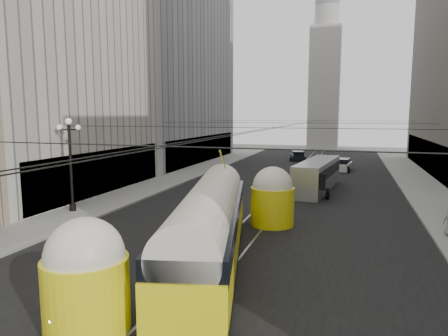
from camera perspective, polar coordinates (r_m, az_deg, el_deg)
The scene contains 13 objects.
road at distance 38.03m, azimuth 9.01°, elevation -2.69°, with size 20.00×85.00×0.02m, color black.
sidewalk_left at distance 44.65m, azimuth -5.68°, elevation -1.01°, with size 4.00×72.00×0.15m, color gray.
sidewalk_right at distance 41.55m, azimuth 26.37°, elevation -2.41°, with size 4.00×72.00×0.15m, color gray.
rail_left at distance 38.14m, azimuth 7.89°, elevation -2.63°, with size 0.12×85.00×0.04m, color gray.
rail_right at distance 37.92m, azimuth 10.13°, elevation -2.74°, with size 0.12×85.00×0.04m, color gray.
building_left_far at distance 58.89m, azimuth -8.48°, elevation 14.92°, with size 12.60×28.60×28.60m.
distant_tower at distance 85.09m, azimuth 14.23°, elevation 12.94°, with size 6.00×6.00×31.36m.
lamppost_left_mid at distance 29.08m, azimuth -21.10°, elevation 1.19°, with size 1.86×0.44×6.37m.
catenary at distance 36.42m, azimuth 9.14°, elevation 6.17°, with size 25.00×72.00×0.23m.
streetcar at distance 18.55m, azimuth -2.08°, elevation -7.84°, with size 5.90×16.37×3.68m.
city_bus at distance 36.48m, azimuth 13.21°, elevation -0.87°, with size 3.42×10.89×2.71m.
sedan_white_far at distance 50.60m, azimuth 16.48°, elevation 0.40°, with size 2.49×4.84×1.46m.
sedan_dark_far at distance 60.16m, azimuth 10.51°, elevation 1.66°, with size 2.82×4.72×1.39m.
Camera 1 is at (5.56, -4.51, 6.74)m, focal length 32.00 mm.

